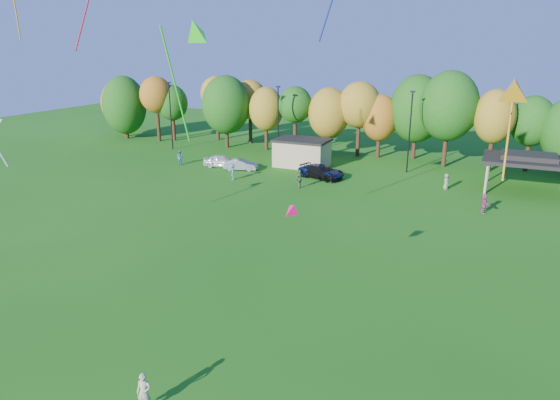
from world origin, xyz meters
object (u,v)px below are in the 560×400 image
at_px(car_b, 241,165).
at_px(car_c, 322,171).
at_px(kite_flyer, 144,392).
at_px(car_d, 321,172).
at_px(car_a, 222,161).

distance_m(car_b, car_c, 9.69).
bearing_deg(kite_flyer, car_b, 98.79).
xyz_separation_m(car_c, car_d, (0.04, -0.34, -0.02)).
xyz_separation_m(car_b, car_c, (9.68, 0.53, 0.08)).
relative_size(car_a, car_c, 0.84).
height_order(car_b, car_d, car_d).
bearing_deg(kite_flyer, car_a, 102.11).
xyz_separation_m(car_a, car_b, (2.75, -0.41, -0.09)).
distance_m(kite_flyer, car_b, 39.53).
bearing_deg(car_c, car_d, -158.52).
relative_size(car_c, car_d, 1.07).
bearing_deg(car_d, car_c, 24.71).
relative_size(car_b, car_c, 0.75).
bearing_deg(car_b, car_c, -102.89).
bearing_deg(car_b, car_a, 65.53).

